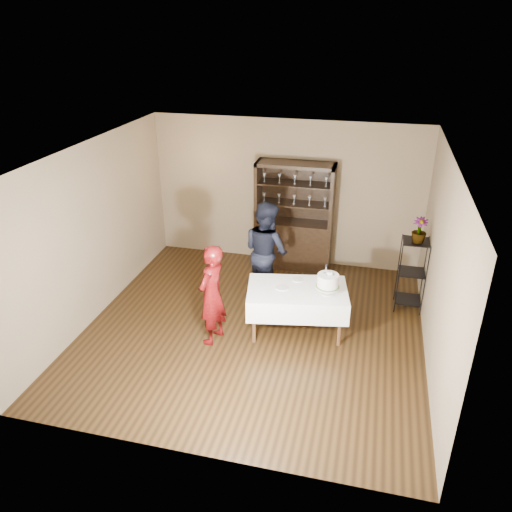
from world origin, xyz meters
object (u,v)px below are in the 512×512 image
object	(u,v)px
cake_table	(297,299)
man	(266,251)
woman	(212,295)
cake	(328,282)
plant_etagere	(412,272)
china_hutch	(293,233)
potted_plant	(419,230)

from	to	relation	value
cake_table	man	xyz separation A→B (m)	(-0.67, 0.88, 0.30)
woman	cake	bearing A→B (deg)	119.35
man	cake	distance (m)	1.43
cake_table	cake	world-z (taller)	cake
plant_etagere	man	distance (m)	2.34
china_hutch	potted_plant	size ratio (longest dim) A/B	5.05
china_hutch	cake_table	bearing A→B (deg)	-78.63
plant_etagere	man	bearing A→B (deg)	-174.93
plant_etagere	cake	xyz separation A→B (m)	(-1.22, -1.12, 0.26)
potted_plant	plant_etagere	bearing A→B (deg)	107.02
cake	potted_plant	distance (m)	1.70
plant_etagere	man	world-z (taller)	man
cake_table	cake	distance (m)	0.56
china_hutch	cake	size ratio (longest dim) A/B	4.24
china_hutch	potted_plant	bearing A→B (deg)	-27.66
china_hutch	cake	world-z (taller)	china_hutch
plant_etagere	woman	xyz separation A→B (m)	(-2.79, -1.61, 0.11)
china_hutch	plant_etagere	bearing A→B (deg)	-26.83
cake_table	man	bearing A→B (deg)	127.08
cake	china_hutch	bearing A→B (deg)	111.72
cake	potted_plant	xyz separation A→B (m)	(1.23, 1.07, 0.48)
china_hutch	cake	xyz separation A→B (m)	(0.86, -2.17, 0.25)
china_hutch	man	world-z (taller)	china_hutch
man	cake_table	bearing A→B (deg)	164.31
cake_table	woman	world-z (taller)	woman
potted_plant	woman	bearing A→B (deg)	-150.83
plant_etagere	cake_table	xyz separation A→B (m)	(-1.65, -1.09, -0.10)
woman	man	size ratio (longest dim) A/B	0.89
plant_etagere	cake_table	bearing A→B (deg)	-146.53
china_hutch	woman	size ratio (longest dim) A/B	1.32
cake	cake_table	bearing A→B (deg)	176.53
cake_table	potted_plant	xyz separation A→B (m)	(1.66, 1.04, 0.84)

